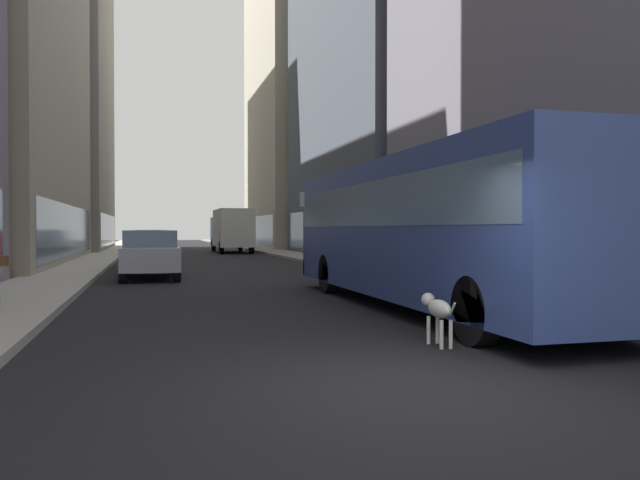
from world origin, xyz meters
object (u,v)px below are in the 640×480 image
at_px(transit_bus, 426,223).
at_px(car_red_coupe, 150,244).
at_px(box_truck, 232,229).
at_px(car_silver_sedan, 150,254).
at_px(dalmatian_dog, 437,309).
at_px(car_white_van, 151,240).
at_px(car_blue_hatchback, 150,249).
at_px(traffic_light_near, 621,183).

height_order(transit_bus, car_red_coupe, transit_bus).
bearing_deg(box_truck, car_silver_sedan, -103.59).
relative_size(car_red_coupe, dalmatian_dog, 4.58).
bearing_deg(transit_bus, dalmatian_dog, -112.40).
relative_size(car_white_van, box_truck, 0.61).
relative_size(car_blue_hatchback, traffic_light_near, 1.24).
relative_size(box_truck, dalmatian_dog, 7.79).
xyz_separation_m(car_red_coupe, car_white_van, (0.00, 13.82, 0.00)).
bearing_deg(box_truck, car_white_van, 130.63).
distance_m(car_red_coupe, car_white_van, 13.82).
bearing_deg(box_truck, dalmatian_dog, -92.54).
bearing_deg(car_silver_sedan, car_red_coupe, 90.00).
height_order(car_red_coupe, traffic_light_near, traffic_light_near).
bearing_deg(traffic_light_near, car_white_van, 100.21).
height_order(transit_bus, box_truck, same).
xyz_separation_m(car_blue_hatchback, box_truck, (5.60, 17.54, 0.85)).
bearing_deg(car_blue_hatchback, traffic_light_near, -67.60).
distance_m(transit_bus, car_silver_sedan, 11.36).
bearing_deg(car_silver_sedan, dalmatian_dog, -73.99).
height_order(transit_bus, traffic_light_near, traffic_light_near).
bearing_deg(transit_bus, car_blue_hatchback, 109.90).
distance_m(car_red_coupe, car_silver_sedan, 15.87).
distance_m(car_white_van, box_truck, 8.64).
height_order(car_red_coupe, car_silver_sedan, same).
bearing_deg(car_white_van, car_silver_sedan, -90.00).
height_order(car_blue_hatchback, box_truck, box_truck).
xyz_separation_m(car_red_coupe, car_blue_hatchback, (0.00, -10.24, -0.00)).
bearing_deg(dalmatian_dog, car_blue_hatchback, 101.52).
relative_size(car_blue_hatchback, car_silver_sedan, 0.93).
xyz_separation_m(car_silver_sedan, dalmatian_dog, (3.96, -13.81, -0.31)).
relative_size(car_red_coupe, car_silver_sedan, 0.98).
bearing_deg(car_red_coupe, transit_bus, -77.71).
xyz_separation_m(dalmatian_dog, traffic_light_near, (3.74, 0.76, 1.92)).
relative_size(car_white_van, traffic_light_near, 1.34).
distance_m(car_red_coupe, dalmatian_dog, 29.95).
bearing_deg(dalmatian_dog, transit_bus, 67.60).
height_order(car_silver_sedan, traffic_light_near, traffic_light_near).
relative_size(car_blue_hatchback, dalmatian_dog, 4.36).
distance_m(box_truck, traffic_light_near, 36.29).
height_order(car_silver_sedan, box_truck, box_truck).
xyz_separation_m(car_white_van, dalmatian_dog, (3.96, -43.51, -0.31)).
bearing_deg(traffic_light_near, car_silver_sedan, 120.54).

